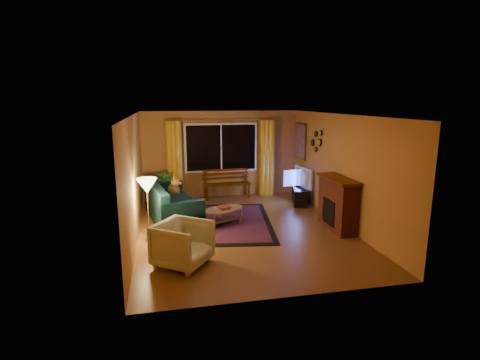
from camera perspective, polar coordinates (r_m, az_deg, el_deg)
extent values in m
cube|color=brown|center=(8.36, 0.43, -7.54)|extent=(4.50, 6.00, 0.02)
cube|color=white|center=(7.88, 0.45, 9.98)|extent=(4.50, 6.00, 0.02)
cube|color=#B77636|center=(10.95, -2.92, 3.93)|extent=(4.50, 0.02, 2.50)
cube|color=#B77636|center=(7.87, -15.85, 0.27)|extent=(0.02, 6.00, 2.50)
cube|color=#B77636|center=(8.78, 15.00, 1.51)|extent=(0.02, 6.00, 2.50)
cube|color=black|center=(10.86, -2.88, 4.93)|extent=(2.00, 0.02, 1.30)
cylinder|color=#BF8C3F|center=(10.74, -2.88, 9.13)|extent=(3.20, 0.03, 0.03)
cylinder|color=gold|center=(10.72, -9.96, 2.88)|extent=(0.36, 0.36, 2.24)
cylinder|color=gold|center=(11.13, 4.09, 3.37)|extent=(0.36, 0.36, 2.24)
cube|color=#4A1E01|center=(10.92, -1.98, -1.68)|extent=(1.39, 0.51, 0.41)
imported|color=#235B1E|center=(10.32, -11.65, -1.30)|extent=(0.58, 0.58, 0.91)
cube|color=black|center=(8.97, -10.26, -3.32)|extent=(1.33, 2.34, 0.89)
imported|color=beige|center=(6.56, -8.73, -9.28)|extent=(1.11, 1.13, 0.85)
cylinder|color=#BF8C3F|center=(7.70, -13.80, -4.58)|extent=(0.23, 0.23, 1.27)
cube|color=maroon|center=(8.80, -1.59, -6.41)|extent=(2.31, 3.24, 0.02)
cylinder|color=#A3825A|center=(8.60, -2.59, -5.60)|extent=(1.37, 1.37, 0.38)
cube|color=black|center=(10.51, 9.04, -2.28)|extent=(0.63, 1.12, 0.44)
imported|color=black|center=(10.39, 9.13, 0.38)|extent=(0.23, 0.97, 0.55)
cube|color=maroon|center=(8.50, 14.69, -3.67)|extent=(0.40, 1.20, 1.10)
cube|color=orange|center=(10.93, 9.16, 5.89)|extent=(0.04, 0.76, 0.96)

